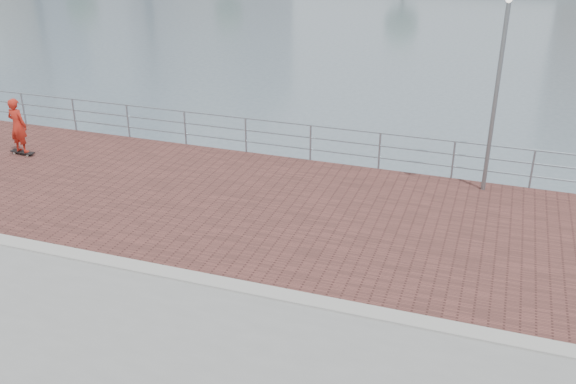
% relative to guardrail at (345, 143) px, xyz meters
% --- Properties ---
extents(water, '(400.00, 400.00, 0.00)m').
position_rel_guardrail_xyz_m(water, '(-0.00, -7.00, -2.69)').
color(water, slate).
rests_on(water, ground).
extents(brick_lane, '(40.00, 6.80, 0.02)m').
position_rel_guardrail_xyz_m(brick_lane, '(-0.00, -3.40, -0.68)').
color(brick_lane, brown).
rests_on(brick_lane, seawall).
extents(curb, '(40.00, 0.40, 0.06)m').
position_rel_guardrail_xyz_m(curb, '(-0.00, -7.00, -0.66)').
color(curb, '#B7B5AD').
rests_on(curb, seawall).
extents(guardrail, '(39.06, 0.06, 1.13)m').
position_rel_guardrail_xyz_m(guardrail, '(0.00, 0.00, 0.00)').
color(guardrail, '#8C9EA8').
rests_on(guardrail, brick_lane).
extents(street_lamp, '(0.41, 1.20, 5.65)m').
position_rel_guardrail_xyz_m(street_lamp, '(3.96, -0.91, 3.33)').
color(street_lamp, gray).
rests_on(street_lamp, brick_lane).
extents(skateboard, '(0.81, 0.26, 0.09)m').
position_rel_guardrail_xyz_m(skateboard, '(-9.42, -2.42, -0.60)').
color(skateboard, black).
rests_on(skateboard, brick_lane).
extents(skateboarder, '(0.63, 0.44, 1.67)m').
position_rel_guardrail_xyz_m(skateboarder, '(-9.42, -2.42, 0.25)').
color(skateboarder, red).
rests_on(skateboarder, skateboard).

